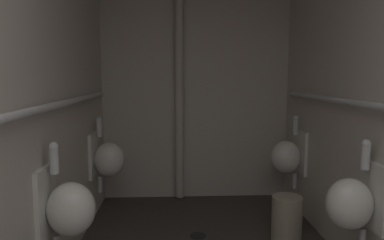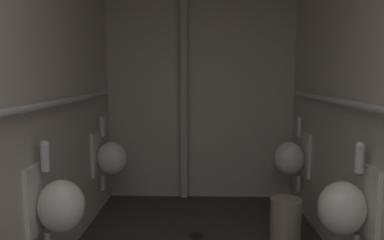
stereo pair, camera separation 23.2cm
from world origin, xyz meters
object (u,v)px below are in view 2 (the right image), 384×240
(waste_bin, at_px, (285,221))
(standpipe_back_wall, at_px, (184,80))
(floor_drain, at_px, (196,236))
(urinal_right_mid, at_px, (346,206))
(urinal_right_far, at_px, (292,158))
(urinal_left_far, at_px, (110,157))
(urinal_left_mid, at_px, (58,204))

(waste_bin, bearing_deg, standpipe_back_wall, 129.59)
(floor_drain, height_order, waste_bin, waste_bin)
(urinal_right_mid, height_order, urinal_right_far, same)
(urinal_left_far, relative_size, urinal_right_far, 1.00)
(waste_bin, bearing_deg, urinal_left_mid, -155.44)
(standpipe_back_wall, distance_m, floor_drain, 1.68)
(urinal_left_mid, relative_size, standpipe_back_wall, 0.28)
(urinal_right_far, bearing_deg, waste_bin, -107.28)
(urinal_left_mid, relative_size, urinal_left_far, 1.00)
(urinal_left_mid, relative_size, floor_drain, 5.39)
(floor_drain, distance_m, waste_bin, 0.79)
(urinal_left_far, relative_size, waste_bin, 1.95)
(urinal_right_far, height_order, floor_drain, urinal_right_far)
(urinal_left_far, xyz_separation_m, floor_drain, (0.87, -0.48, -0.60))
(urinal_left_far, relative_size, floor_drain, 5.39)
(urinal_left_mid, distance_m, urinal_right_far, 2.27)
(urinal_right_mid, xyz_separation_m, floor_drain, (-0.95, 0.85, -0.60))
(urinal_left_mid, xyz_separation_m, waste_bin, (1.63, 0.74, -0.41))
(urinal_right_far, height_order, standpipe_back_wall, standpipe_back_wall)
(urinal_left_far, distance_m, urinal_right_mid, 2.25)
(urinal_left_far, distance_m, urinal_right_far, 1.82)
(standpipe_back_wall, relative_size, floor_drain, 19.08)
(urinal_left_mid, xyz_separation_m, urinal_right_far, (1.82, 1.36, 0.00))
(standpipe_back_wall, bearing_deg, waste_bin, -50.41)
(urinal_left_far, height_order, waste_bin, urinal_left_far)
(urinal_left_far, bearing_deg, floor_drain, -28.65)
(urinal_left_mid, bearing_deg, urinal_right_mid, 0.27)
(standpipe_back_wall, xyz_separation_m, floor_drain, (0.15, -0.98, -1.36))
(urinal_left_far, bearing_deg, urinal_left_mid, -90.00)
(urinal_left_far, relative_size, urinal_right_mid, 1.00)
(urinal_left_far, xyz_separation_m, waste_bin, (1.63, -0.59, -0.41))
(urinal_left_mid, xyz_separation_m, urinal_left_far, (0.00, 1.34, 0.00))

